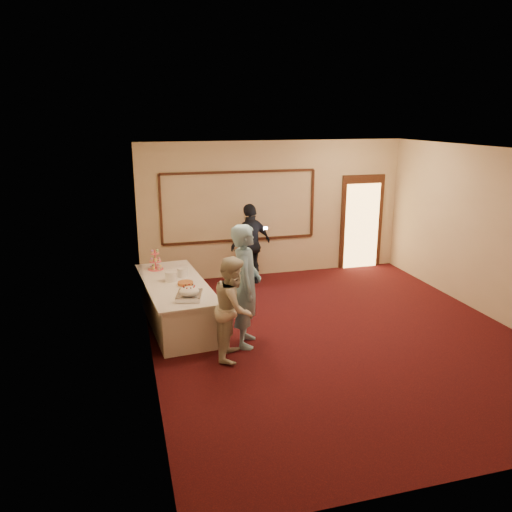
{
  "coord_description": "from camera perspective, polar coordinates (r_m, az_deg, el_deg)",
  "views": [
    {
      "loc": [
        -3.29,
        -7.0,
        3.52
      ],
      "look_at": [
        -1.08,
        1.08,
        1.15
      ],
      "focal_mm": 35.0,
      "sensor_mm": 36.0,
      "label": 1
    }
  ],
  "objects": [
    {
      "name": "floor",
      "position": [
        8.5,
        9.1,
        -8.88
      ],
      "size": [
        7.0,
        7.0,
        0.0
      ],
      "primitive_type": "plane",
      "color": "black",
      "rests_on": "ground"
    },
    {
      "name": "room_walls",
      "position": [
        7.88,
        9.73,
        4.64
      ],
      "size": [
        6.04,
        7.04,
        3.02
      ],
      "color": "beige",
      "rests_on": "floor"
    },
    {
      "name": "wall_molding",
      "position": [
        10.93,
        -1.9,
        5.68
      ],
      "size": [
        3.45,
        0.04,
        1.55
      ],
      "color": "#33160F",
      "rests_on": "room_walls"
    },
    {
      "name": "doorway",
      "position": [
        12.03,
        11.96,
        3.76
      ],
      "size": [
        1.05,
        0.07,
        2.2
      ],
      "color": "#33160F",
      "rests_on": "floor"
    },
    {
      "name": "buffet_table",
      "position": [
        8.76,
        -9.15,
        -5.35
      ],
      "size": [
        1.23,
        2.65,
        0.77
      ],
      "color": "silver",
      "rests_on": "floor"
    },
    {
      "name": "pavlova_tray",
      "position": [
        7.85,
        -7.64,
        -4.21
      ],
      "size": [
        0.48,
        0.58,
        0.19
      ],
      "color": "#B4B7BC",
      "rests_on": "buffet_table"
    },
    {
      "name": "cupcake_stand",
      "position": [
        9.36,
        -11.42,
        -0.66
      ],
      "size": [
        0.28,
        0.28,
        0.41
      ],
      "color": "#EE515D",
      "rests_on": "buffet_table"
    },
    {
      "name": "plate_stack_a",
      "position": [
        8.66,
        -9.7,
        -2.32
      ],
      "size": [
        0.21,
        0.21,
        0.18
      ],
      "color": "white",
      "rests_on": "buffet_table"
    },
    {
      "name": "plate_stack_b",
      "position": [
        8.88,
        -8.4,
        -1.85
      ],
      "size": [
        0.19,
        0.19,
        0.16
      ],
      "color": "white",
      "rests_on": "buffet_table"
    },
    {
      "name": "tart",
      "position": [
        8.45,
        -8.07,
        -3.15
      ],
      "size": [
        0.3,
        0.3,
        0.06
      ],
      "color": "white",
      "rests_on": "buffet_table"
    },
    {
      "name": "man",
      "position": [
        7.72,
        -1.14,
        -3.43
      ],
      "size": [
        0.65,
        0.82,
        1.95
      ],
      "primitive_type": "imported",
      "rotation": [
        0.0,
        0.0,
        1.28
      ],
      "color": "#7CADC9",
      "rests_on": "floor"
    },
    {
      "name": "woman",
      "position": [
        7.41,
        -2.54,
        -5.91
      ],
      "size": [
        0.83,
        0.92,
        1.56
      ],
      "primitive_type": "imported",
      "rotation": [
        0.0,
        0.0,
        1.19
      ],
      "color": "beige",
      "rests_on": "floor"
    },
    {
      "name": "guest",
      "position": [
        10.6,
        -0.59,
        1.34
      ],
      "size": [
        1.11,
        0.81,
        1.75
      ],
      "primitive_type": "imported",
      "rotation": [
        0.0,
        0.0,
        3.56
      ],
      "color": "black",
      "rests_on": "floor"
    },
    {
      "name": "camera_flash",
      "position": [
        10.3,
        1.1,
        3.2
      ],
      "size": [
        0.08,
        0.05,
        0.05
      ],
      "primitive_type": "cube",
      "rotation": [
        0.0,
        0.0,
        -0.15
      ],
      "color": "white",
      "rests_on": "guest"
    }
  ]
}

